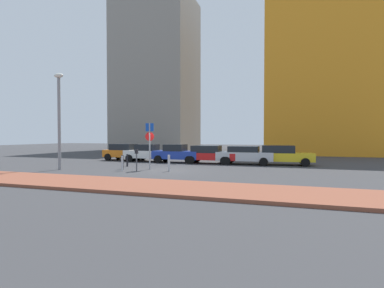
# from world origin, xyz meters

# --- Properties ---
(ground_plane) EXTENTS (120.00, 120.00, 0.00)m
(ground_plane) POSITION_xyz_m (0.00, 0.00, 0.00)
(ground_plane) COLOR #38383A
(sidewalk_brick) EXTENTS (40.00, 3.46, 0.14)m
(sidewalk_brick) POSITION_xyz_m (0.00, -6.29, 0.07)
(sidewalk_brick) COLOR brown
(sidewalk_brick) RESTS_ON ground
(parked_car_orange) EXTENTS (3.95, 2.00, 1.53)m
(parked_car_orange) POSITION_xyz_m (-6.82, 6.43, 0.80)
(parked_car_orange) COLOR orange
(parked_car_orange) RESTS_ON ground
(parked_car_white) EXTENTS (3.98, 2.00, 1.53)m
(parked_car_white) POSITION_xyz_m (-4.25, 5.92, 0.78)
(parked_car_white) COLOR white
(parked_car_white) RESTS_ON ground
(parked_car_blue) EXTENTS (4.02, 1.98, 1.55)m
(parked_car_blue) POSITION_xyz_m (-1.39, 5.77, 0.78)
(parked_car_blue) COLOR #1E389E
(parked_car_blue) RESTS_ON ground
(parked_car_red) EXTENTS (4.34, 1.98, 1.48)m
(parked_car_red) POSITION_xyz_m (1.53, 5.82, 0.77)
(parked_car_red) COLOR red
(parked_car_red) RESTS_ON ground
(parked_car_silver) EXTENTS (4.47, 2.12, 1.45)m
(parked_car_silver) POSITION_xyz_m (4.42, 5.91, 0.78)
(parked_car_silver) COLOR #B7BABF
(parked_car_silver) RESTS_ON ground
(parked_car_yellow) EXTENTS (4.57, 2.21, 1.54)m
(parked_car_yellow) POSITION_xyz_m (7.25, 6.23, 0.80)
(parked_car_yellow) COLOR gold
(parked_car_yellow) RESTS_ON ground
(parking_sign_post) EXTENTS (0.59, 0.18, 3.16)m
(parking_sign_post) POSITION_xyz_m (-1.18, 0.27, 2.00)
(parking_sign_post) COLOR gray
(parking_sign_post) RESTS_ON ground
(parking_meter) EXTENTS (0.18, 0.14, 1.41)m
(parking_meter) POSITION_xyz_m (-1.48, -1.02, 0.92)
(parking_meter) COLOR #4C4C51
(parking_meter) RESTS_ON ground
(street_lamp) EXTENTS (0.70, 0.36, 6.47)m
(street_lamp) POSITION_xyz_m (-6.88, -1.80, 3.84)
(street_lamp) COLOR gray
(street_lamp) RESTS_ON ground
(traffic_bollard_near) EXTENTS (0.13, 0.13, 0.97)m
(traffic_bollard_near) POSITION_xyz_m (-2.48, -1.11, 0.49)
(traffic_bollard_near) COLOR #B7B7BC
(traffic_bollard_near) RESTS_ON ground
(traffic_bollard_mid) EXTENTS (0.17, 0.17, 0.95)m
(traffic_bollard_mid) POSITION_xyz_m (-2.96, -0.30, 0.48)
(traffic_bollard_mid) COLOR black
(traffic_bollard_mid) RESTS_ON ground
(traffic_bollard_far) EXTENTS (0.13, 0.13, 0.91)m
(traffic_bollard_far) POSITION_xyz_m (-3.64, 1.47, 0.46)
(traffic_bollard_far) COLOR black
(traffic_bollard_far) RESTS_ON ground
(traffic_bollard_edge) EXTENTS (0.16, 0.16, 1.06)m
(traffic_bollard_edge) POSITION_xyz_m (0.51, -0.41, 0.53)
(traffic_bollard_edge) COLOR #B7B7BC
(traffic_bollard_edge) RESTS_ON ground
(building_colorful_midrise) EXTENTS (14.31, 12.71, 22.10)m
(building_colorful_midrise) POSITION_xyz_m (12.02, 24.30, 11.05)
(building_colorful_midrise) COLOR orange
(building_colorful_midrise) RESTS_ON ground
(building_under_construction) EXTENTS (12.14, 10.03, 24.55)m
(building_under_construction) POSITION_xyz_m (-13.18, 26.90, 12.27)
(building_under_construction) COLOR gray
(building_under_construction) RESTS_ON ground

